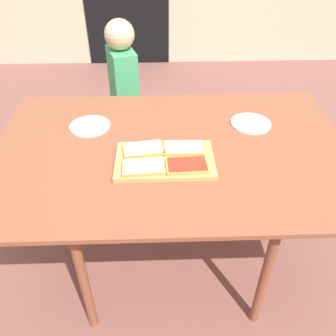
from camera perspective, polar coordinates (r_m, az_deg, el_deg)
The scene contains 10 objects.
ground_plane at distance 1.96m, azimuth 0.48°, elevation -14.07°, with size 16.00×16.00×0.00m, color brown.
dining_table at distance 1.50m, azimuth 0.61°, elevation 1.47°, with size 1.51×0.98×0.71m.
cutting_board at distance 1.38m, azimuth -0.53°, elevation 1.25°, with size 0.39×0.24×0.02m, color tan.
pizza_slice_far_left at distance 1.41m, azimuth -4.04°, elevation 3.08°, with size 0.17×0.12×0.02m.
pizza_slice_near_right at distance 1.33m, azimuth 3.12°, elevation 0.39°, with size 0.17×0.11×0.02m.
pizza_slice_far_right at distance 1.42m, azimuth 2.57°, elevation 3.25°, with size 0.16×0.10×0.02m.
pizza_slice_near_left at distance 1.32m, azimuth -4.00°, elevation 0.16°, with size 0.17×0.11×0.02m.
plate_white_right at distance 1.67m, azimuth 13.30°, elevation 7.08°, with size 0.18×0.18×0.01m, color white.
plate_white_left at distance 1.64m, azimuth -12.58°, elevation 6.67°, with size 0.18×0.18×0.01m, color silver.
child_left at distance 2.27m, azimuth -7.16°, elevation 12.42°, with size 0.21×0.27×1.01m.
Camera 1 is at (-0.06, -1.21, 1.55)m, focal length 37.49 mm.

